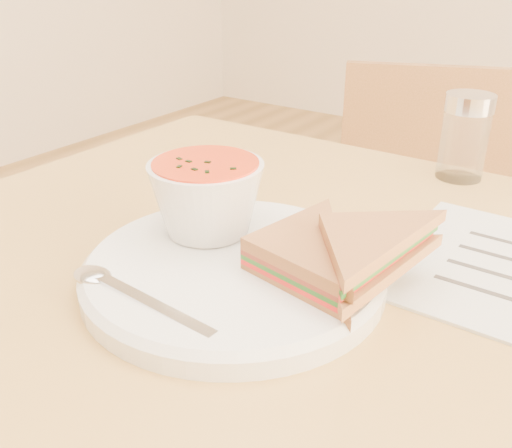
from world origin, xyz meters
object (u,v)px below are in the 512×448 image
Objects in this scene: chair_far at (415,287)px; plate at (234,272)px; soup_bowl at (207,201)px; condiment_shaker at (464,137)px.

chair_far is 3.06× the size of plate.
soup_bowl is at bearing 150.50° from plate.
condiment_shaker is (0.14, 0.34, 0.00)m from soup_bowl.
chair_far reaches higher than plate.
soup_bowl reaches higher than chair_far.
soup_bowl is at bearing 66.85° from chair_far.
plate is 2.48× the size of condiment_shaker.
chair_far is 0.72m from soup_bowl.
plate is 2.48× the size of soup_bowl.
plate is (0.03, -0.63, 0.35)m from chair_far.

